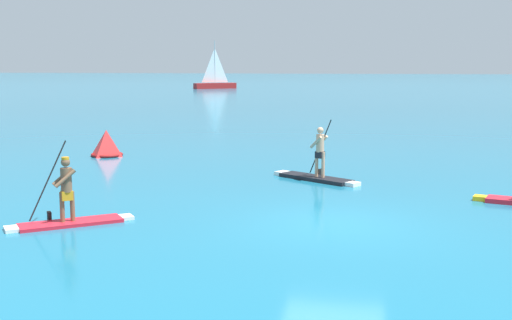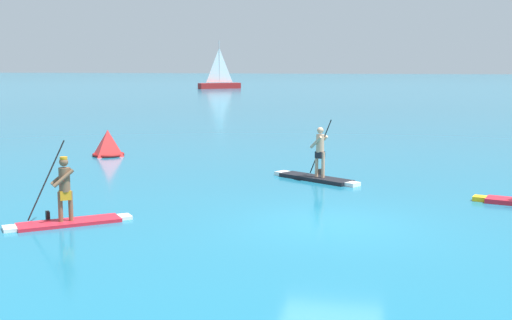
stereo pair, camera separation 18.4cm
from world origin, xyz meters
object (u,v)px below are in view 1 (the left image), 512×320
object	(u,v)px
paddleboarder_mid_center	(317,170)
sailboat_left_horizon	(215,83)
race_marker_buoy	(107,145)
paddleboarder_near_left	(68,209)

from	to	relation	value
paddleboarder_mid_center	sailboat_left_horizon	distance (m)	78.55
paddleboarder_mid_center	race_marker_buoy	distance (m)	9.95
paddleboarder_mid_center	sailboat_left_horizon	size ratio (longest dim) A/B	0.43
race_marker_buoy	sailboat_left_horizon	world-z (taller)	sailboat_left_horizon
paddleboarder_mid_center	race_marker_buoy	bearing A→B (deg)	9.72
paddleboarder_near_left	paddleboarder_mid_center	size ratio (longest dim) A/B	0.87
paddleboarder_near_left	sailboat_left_horizon	bearing A→B (deg)	-115.57
paddleboarder_near_left	race_marker_buoy	bearing A→B (deg)	-108.44
paddleboarder_near_left	paddleboarder_mid_center	world-z (taller)	paddleboarder_mid_center
paddleboarder_mid_center	paddleboarder_near_left	bearing A→B (deg)	87.78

